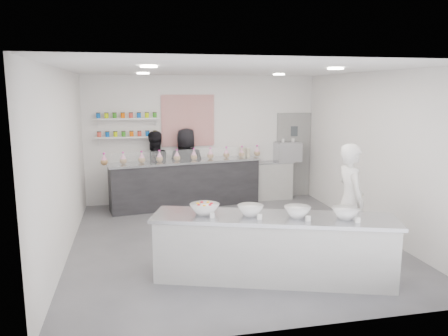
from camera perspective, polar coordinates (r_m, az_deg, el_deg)
The scene contains 26 objects.
floor at distance 7.93m, azimuth 0.85°, elevation -9.47°, with size 6.00×6.00×0.00m, color #515156.
ceiling at distance 7.47m, azimuth 0.91°, elevation 12.75°, with size 6.00×6.00×0.00m, color white.
back_wall at distance 10.48m, azimuth -2.81°, elevation 3.78°, with size 5.50×5.50×0.00m, color white.
left_wall at distance 7.44m, azimuth -20.22°, elevation 0.55°, with size 6.00×6.00×0.00m, color white.
right_wall at distance 8.59m, azimuth 19.06°, elevation 1.83°, with size 6.00×6.00×0.00m, color white.
back_door at distance 11.11m, azimuth 9.03°, elevation 1.69°, with size 0.88×0.04×2.10m, color gray.
pattern_panel at distance 10.36m, azimuth -4.73°, elevation 6.19°, with size 1.25×0.03×1.20m, color #A42121.
jar_shelf_lower at distance 10.23m, azimuth -12.47°, elevation 3.96°, with size 1.45×0.22×0.04m, color silver.
jar_shelf_upper at distance 10.20m, azimuth -12.56°, elevation 6.31°, with size 1.45×0.22×0.04m, color silver.
preserve_jars at distance 10.18m, azimuth -12.53°, elevation 5.52°, with size 1.45×0.10×0.56m, color #D74535, non-canonical shape.
downlight_0 at distance 6.29m, azimuth -9.81°, elevation 12.91°, with size 0.24×0.24×0.02m, color white.
downlight_1 at distance 7.00m, azimuth 14.36°, elevation 12.46°, with size 0.24×0.24×0.02m, color white.
downlight_2 at distance 8.88m, azimuth -10.53°, elevation 12.04°, with size 0.24×0.24×0.02m, color white.
downlight_3 at distance 9.40m, azimuth 7.18°, elevation 12.02°, with size 0.24×0.24×0.02m, color white.
prep_counter at distance 6.31m, azimuth 6.43°, elevation -10.32°, with size 3.40×0.77×0.93m, color #A7A7A2.
back_bar at distance 10.08m, azimuth -4.99°, elevation -2.04°, with size 3.47×0.64×1.08m, color black.
sneeze_guard at distance 9.67m, azimuth -4.55°, elevation 1.57°, with size 3.42×0.01×0.29m, color white.
espresso_ledge at distance 10.79m, azimuth 5.58°, elevation -1.65°, with size 1.25×0.40×0.93m, color #A7A7A2.
espresso_machine at distance 10.84m, azimuth 8.32°, elevation 2.09°, with size 0.61×0.42×0.47m, color #93969E.
cup_stacks at distance 10.52m, azimuth 2.79°, elevation 1.65°, with size 0.27×0.24×0.36m, color gray, non-canonical shape.
prep_bowls at distance 6.14m, azimuth 6.53°, elevation -5.62°, with size 2.32×0.47×0.15m, color white, non-canonical shape.
label_cards at distance 5.77m, azimuth 9.55°, elevation -7.12°, with size 2.01×0.04×0.07m, color white, non-canonical shape.
cookie_bags at distance 9.96m, azimuth -5.05°, elevation 1.75°, with size 3.75×0.15×0.27m, color #FF96C9, non-canonical shape.
woman_prep at distance 7.27m, azimuth 16.16°, elevation -4.12°, with size 0.67×0.44×1.84m, color white.
staff_left at distance 10.20m, azimuth -9.13°, elevation -0.10°, with size 0.84×0.66×1.73m, color black.
staff_right at distance 10.26m, azimuth -4.91°, elevation 0.24°, with size 0.88×0.57×1.80m, color black.
Camera 1 is at (-1.68, -7.27, 2.66)m, focal length 35.00 mm.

